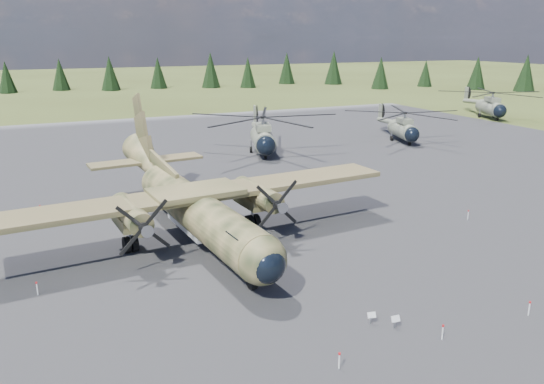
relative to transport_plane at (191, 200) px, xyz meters
name	(u,v)px	position (x,y,z in m)	size (l,w,h in m)	color
ground	(289,251)	(5.57, -5.45, -2.97)	(500.00, 500.00, 0.00)	#515F2A
apron	(240,211)	(5.57, 4.55, -2.97)	(120.00, 120.00, 0.04)	#5C5B60
transport_plane	(191,200)	(0.00, 0.00, 0.00)	(31.37, 28.41, 10.32)	#2E371E
helicopter_near	(263,127)	(16.57, 25.33, 0.61)	(24.81, 25.21, 5.04)	gray
helicopter_mid	(403,121)	(38.45, 24.90, 0.15)	(21.44, 21.95, 4.40)	gray
helicopter_far	(491,100)	(67.90, 37.30, 0.55)	(25.16, 25.16, 4.95)	gray
info_placard_left	(395,320)	(6.06, -17.09, -2.47)	(0.49, 0.23, 0.75)	gray
info_placard_right	(371,316)	(5.17, -16.22, -2.50)	(0.47, 0.27, 0.70)	gray
barrier_fence	(284,246)	(5.11, -5.53, -2.46)	(33.12, 29.62, 0.85)	white
treeline	(241,189)	(2.23, -4.79, 1.85)	(283.72, 277.70, 10.91)	black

